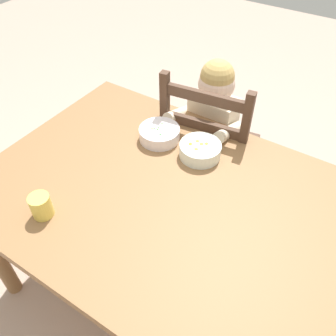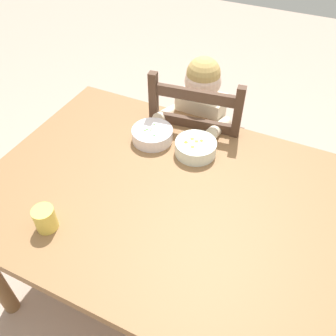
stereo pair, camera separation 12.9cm
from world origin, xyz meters
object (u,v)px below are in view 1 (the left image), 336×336
Objects in this scene: dining_chair at (209,151)px; spoon at (192,146)px; child_figure at (210,124)px; bowl_of_carrots at (200,150)px; drinking_cup at (41,206)px; bowl_of_peas at (159,133)px; dining_table at (170,210)px.

dining_chair is 8.42× the size of spoon.
child_figure is 0.32m from bowl_of_carrots.
dining_chair is at bearing 98.61° from spoon.
dining_chair reaches higher than drinking_cup.
bowl_of_peas is 1.59× the size of spoon.
spoon is at bearing 151.65° from bowl_of_carrots.
dining_table is at bearing 43.95° from drinking_cup.
bowl_of_carrots is (0.20, 0.00, 0.00)m from bowl_of_peas.
dining_table is at bearing -77.83° from child_figure.
bowl_of_carrots is at bearing -70.82° from child_figure.
dining_chair is 10.65× the size of drinking_cup.
bowl_of_carrots reaches higher than spoon.
drinking_cup reaches higher than dining_table.
dining_chair is at bearing 101.34° from dining_table.
dining_table is 0.48m from drinking_cup.
child_figure is 8.60× the size of spoon.
drinking_cup reaches higher than spoon.
bowl_of_carrots reaches higher than bowl_of_peas.
dining_chair is 0.42m from bowl_of_carrots.
drinking_cup reaches higher than bowl_of_carrots.
child_figure is at bearing 102.17° from dining_table.
bowl_of_peas is 0.59m from drinking_cup.
bowl_of_peas is at bearing 79.13° from drinking_cup.
child_figure is (-0.01, -0.01, 0.18)m from dining_chair.
bowl_of_peas is (-0.11, -0.30, 0.27)m from dining_chair.
child_figure reaches higher than bowl_of_carrots.
drinking_cup is at bearing -103.75° from child_figure.
spoon is 1.27× the size of drinking_cup.
dining_table is 0.56m from child_figure.
spoon is (0.04, -0.27, 0.25)m from dining_chair.
spoon is at bearing -79.71° from child_figure.
dining_table is 8.25× the size of bowl_of_peas.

